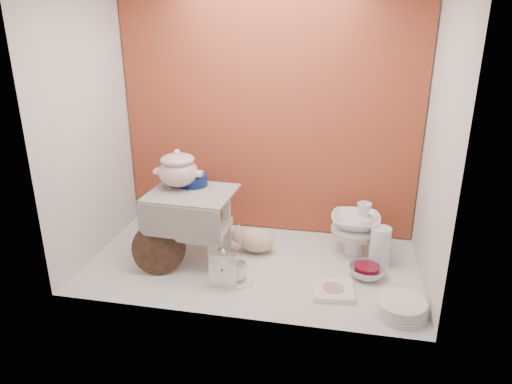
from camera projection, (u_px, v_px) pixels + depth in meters
ground at (252, 264)px, 2.62m from camera, size 1.80×1.80×0.00m
niche_shell at (258, 89)px, 2.46m from camera, size 1.86×1.03×1.53m
step_stool at (193, 225)px, 2.63m from camera, size 0.47×0.41×0.39m
soup_tureen at (178, 168)px, 2.59m from camera, size 0.32×0.32×0.22m
cobalt_bowl at (193, 180)px, 2.65m from camera, size 0.21×0.21×0.06m
floral_platter at (180, 196)px, 3.05m from camera, size 0.42×0.24×0.39m
blue_white_vase at (179, 216)px, 2.96m from camera, size 0.28×0.28×0.22m
lacquer_tray at (159, 248)px, 2.50m from camera, size 0.31×0.20×0.27m
mantel_clock at (224, 268)px, 2.37m from camera, size 0.14×0.05×0.21m
plush_pig at (257, 240)px, 2.72m from camera, size 0.28×0.22×0.15m
teacup_saucer at (236, 280)px, 2.45m from camera, size 0.17×0.17×0.01m
gold_rim_teacup at (236, 271)px, 2.43m from camera, size 0.15×0.15×0.09m
lattice_dish at (333, 290)px, 2.34m from camera, size 0.22×0.22×0.03m
dinner_plate_stack at (401, 308)px, 2.16m from camera, size 0.30×0.30×0.07m
crystal_bowl at (367, 272)px, 2.48m from camera, size 0.21×0.21×0.06m
clear_glass_vase at (380, 247)px, 2.57m from camera, size 0.12×0.12×0.22m
porcelain_tower at (355, 228)px, 2.69m from camera, size 0.31×0.31×0.32m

